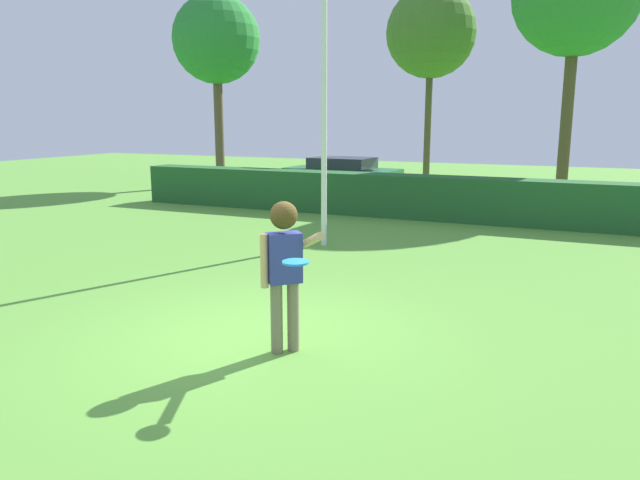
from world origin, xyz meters
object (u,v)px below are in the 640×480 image
object	(u,v)px
frisbee	(295,262)
lamppost	(324,101)
willow_tree	(216,40)
person	(284,259)
birch_tree	(431,33)
parked_car_green	(342,173)

from	to	relation	value
frisbee	lamppost	xyz separation A→B (m)	(-2.47, 6.34, 1.77)
lamppost	willow_tree	distance (m)	12.94
person	lamppost	bearing A→B (deg)	109.45
lamppost	willow_tree	bearing A→B (deg)	133.20
person	lamppost	xyz separation A→B (m)	(-2.02, 5.71, 1.92)
frisbee	lamppost	size ratio (longest dim) A/B	0.05
frisbee	birch_tree	distance (m)	19.92
parked_car_green	frisbee	bearing A→B (deg)	-69.65
lamppost	birch_tree	size ratio (longest dim) A/B	0.71
frisbee	parked_car_green	distance (m)	16.38
parked_car_green	birch_tree	distance (m)	6.78
frisbee	willow_tree	size ratio (longest dim) A/B	0.04
parked_car_green	willow_tree	world-z (taller)	willow_tree
person	frisbee	distance (m)	0.80
birch_tree	frisbee	bearing A→B (deg)	-79.65
lamppost	birch_tree	xyz separation A→B (m)	(-1.01, 12.71, 2.88)
willow_tree	birch_tree	xyz separation A→B (m)	(7.66, 3.47, 0.27)
lamppost	birch_tree	distance (m)	13.07
lamppost	willow_tree	xyz separation A→B (m)	(-8.67, 9.24, 2.61)
parked_car_green	willow_tree	xyz separation A→B (m)	(-5.45, 0.23, 4.96)
person	willow_tree	bearing A→B (deg)	125.58
parked_car_green	birch_tree	world-z (taller)	birch_tree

